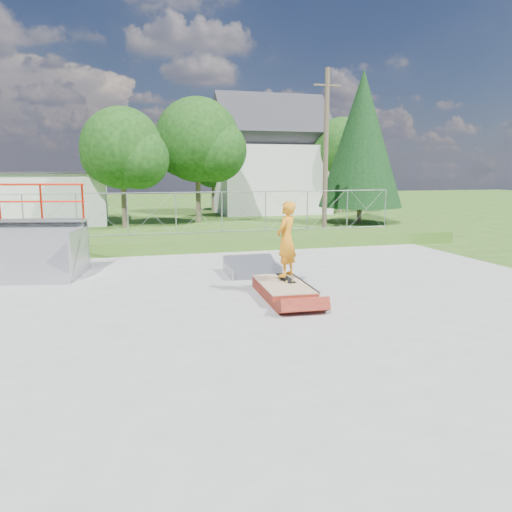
# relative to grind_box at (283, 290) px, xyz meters

# --- Properties ---
(ground) EXTENTS (120.00, 120.00, 0.00)m
(ground) POSITION_rel_grind_box_xyz_m (-1.59, -0.91, -0.18)
(ground) COLOR #2E5518
(ground) RESTS_ON ground
(concrete_pad) EXTENTS (20.00, 16.00, 0.04)m
(concrete_pad) POSITION_rel_grind_box_xyz_m (-1.59, -0.91, -0.16)
(concrete_pad) COLOR #9B9B98
(concrete_pad) RESTS_ON ground
(grass_berm) EXTENTS (24.00, 3.00, 0.50)m
(grass_berm) POSITION_rel_grind_box_xyz_m (-1.59, 8.59, 0.07)
(grass_berm) COLOR #2E5518
(grass_berm) RESTS_ON ground
(grind_box) EXTENTS (1.29, 2.44, 0.35)m
(grind_box) POSITION_rel_grind_box_xyz_m (0.00, 0.00, 0.00)
(grind_box) COLOR maroon
(grind_box) RESTS_ON concrete_pad
(quarter_pipe) EXTENTS (3.21, 2.87, 2.79)m
(quarter_pipe) POSITION_rel_grind_box_xyz_m (-6.54, 4.15, 1.22)
(quarter_pipe) COLOR #A5A8AD
(quarter_pipe) RESTS_ON concrete_pad
(flat_bank_ramp) EXTENTS (1.64, 1.74, 0.48)m
(flat_bank_ramp) POSITION_rel_grind_box_xyz_m (-0.07, 2.76, 0.06)
(flat_bank_ramp) COLOR #A5A8AD
(flat_bank_ramp) RESTS_ON concrete_pad
(skateboard) EXTENTS (0.34, 0.82, 0.13)m
(skateboard) POSITION_rel_grind_box_xyz_m (0.18, 0.30, 0.22)
(skateboard) COLOR black
(skateboard) RESTS_ON grind_box
(skater) EXTENTS (0.83, 0.83, 1.95)m
(skater) POSITION_rel_grind_box_xyz_m (0.18, 0.30, 1.20)
(skater) COLOR orange
(skater) RESTS_ON grind_box
(chain_link_fence) EXTENTS (20.00, 0.06, 1.80)m
(chain_link_fence) POSITION_rel_grind_box_xyz_m (-1.59, 9.59, 1.22)
(chain_link_fence) COLOR gray
(chain_link_fence) RESTS_ON grass_berm
(utility_building_flat) EXTENTS (10.00, 6.00, 3.00)m
(utility_building_flat) POSITION_rel_grind_box_xyz_m (-9.59, 21.09, 1.32)
(utility_building_flat) COLOR silver
(utility_building_flat) RESTS_ON ground
(gable_house) EXTENTS (8.40, 6.08, 8.94)m
(gable_house) POSITION_rel_grind_box_xyz_m (7.41, 25.09, 3.66)
(gable_house) COLOR silver
(gable_house) RESTS_ON ground
(utility_pole) EXTENTS (0.24, 0.24, 8.00)m
(utility_pole) POSITION_rel_grind_box_xyz_m (5.91, 11.09, 3.82)
(utility_pole) COLOR brown
(utility_pole) RESTS_ON ground
(tree_left_near) EXTENTS (4.76, 4.48, 6.65)m
(tree_left_near) POSITION_rel_grind_box_xyz_m (-3.34, 16.92, 4.06)
(tree_left_near) COLOR brown
(tree_left_near) RESTS_ON ground
(tree_center) EXTENTS (5.44, 5.12, 7.60)m
(tree_center) POSITION_rel_grind_box_xyz_m (1.20, 18.90, 4.67)
(tree_center) COLOR brown
(tree_center) RESTS_ON ground
(tree_right_far) EXTENTS (5.10, 4.80, 7.12)m
(tree_right_far) POSITION_rel_grind_box_xyz_m (12.68, 22.91, 4.37)
(tree_right_far) COLOR brown
(tree_right_far) RESTS_ON ground
(tree_back_mid) EXTENTS (4.08, 3.84, 5.70)m
(tree_back_mid) POSITION_rel_grind_box_xyz_m (3.62, 26.95, 3.45)
(tree_back_mid) COLOR brown
(tree_back_mid) RESTS_ON ground
(conifer_tree) EXTENTS (5.04, 5.04, 9.10)m
(conifer_tree) POSITION_rel_grind_box_xyz_m (10.41, 16.09, 4.87)
(conifer_tree) COLOR brown
(conifer_tree) RESTS_ON ground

